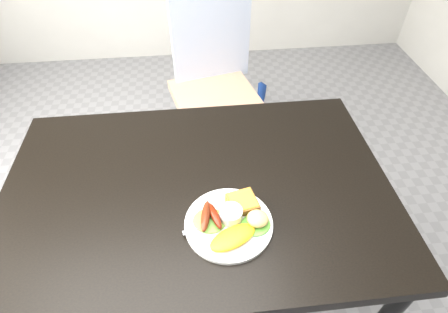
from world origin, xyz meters
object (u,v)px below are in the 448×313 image
Objects in this scene: dining_chair at (215,98)px; person at (247,81)px; dining_table at (198,190)px; plate at (229,224)px.

person reaches higher than dining_chair.
dining_table is 0.78m from person.
dining_table is 4.87× the size of plate.
dining_table is at bearing 77.90° from person.
dining_chair is 1.08m from plate.
dining_chair is (0.13, 0.88, -0.28)m from dining_table.
person is (0.27, 0.73, -0.08)m from dining_table.
person is at bearing 77.61° from plate.
plate is at bearing 86.09° from person.
person reaches higher than dining_table.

